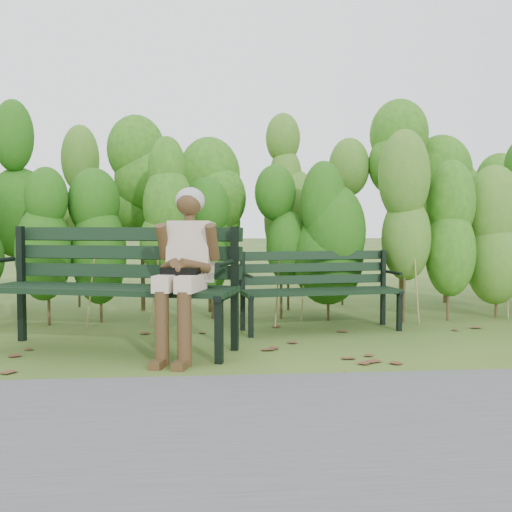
{
  "coord_description": "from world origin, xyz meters",
  "views": [
    {
      "loc": [
        -0.47,
        -4.91,
        1.03
      ],
      "look_at": [
        0.0,
        0.35,
        0.75
      ],
      "focal_mm": 42.0,
      "sensor_mm": 36.0,
      "label": 1
    }
  ],
  "objects": [
    {
      "name": "ground",
      "position": [
        0.0,
        0.0,
        0.0
      ],
      "size": [
        80.0,
        80.0,
        0.0
      ],
      "primitive_type": "plane",
      "color": "#2A4A19"
    },
    {
      "name": "footpath",
      "position": [
        0.0,
        -2.2,
        0.01
      ],
      "size": [
        60.0,
        2.5,
        0.01
      ],
      "primitive_type": "cube",
      "color": "#474749",
      "rests_on": "ground"
    },
    {
      "name": "hedge_band",
      "position": [
        0.0,
        1.86,
        1.26
      ],
      "size": [
        11.04,
        1.67,
        2.42
      ],
      "color": "#47381E",
      "rests_on": "ground"
    },
    {
      "name": "leaf_litter",
      "position": [
        -0.26,
        -0.27,
        0.0
      ],
      "size": [
        5.61,
        2.11,
        0.01
      ],
      "color": "brown",
      "rests_on": "ground"
    },
    {
      "name": "bench_left",
      "position": [
        -1.18,
        0.09,
        0.6
      ],
      "size": [
        2.13,
        1.22,
        1.01
      ],
      "color": "black",
      "rests_on": "ground"
    },
    {
      "name": "bench_right",
      "position": [
        0.66,
        0.84,
        0.45
      ],
      "size": [
        1.59,
        0.71,
        0.77
      ],
      "color": "black",
      "rests_on": "ground"
    },
    {
      "name": "seated_woman",
      "position": [
        -0.6,
        -0.29,
        0.76
      ],
      "size": [
        0.53,
        0.77,
        1.32
      ],
      "color": "beige",
      "rests_on": "ground"
    }
  ]
}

